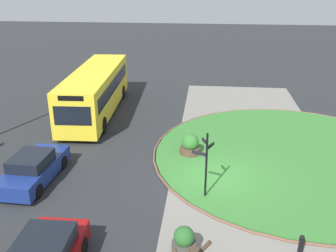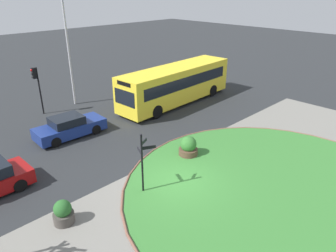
% 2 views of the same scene
% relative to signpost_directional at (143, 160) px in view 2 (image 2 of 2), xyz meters
% --- Properties ---
extents(ground, '(120.00, 120.00, 0.00)m').
position_rel_signpost_directional_xyz_m(ground, '(1.64, -0.59, -1.74)').
color(ground, '#282B2D').
extents(sidewalk_paving, '(32.00, 8.21, 0.02)m').
position_rel_signpost_directional_xyz_m(sidewalk_paving, '(1.64, -2.49, -1.73)').
color(sidewalk_paving, gray).
rests_on(sidewalk_paving, ground).
extents(grass_island, '(14.53, 14.53, 0.10)m').
position_rel_signpost_directional_xyz_m(grass_island, '(4.45, -4.57, -1.69)').
color(grass_island, '#387A33').
rests_on(grass_island, ground).
extents(grass_kerb_ring, '(14.84, 14.84, 0.11)m').
position_rel_signpost_directional_xyz_m(grass_kerb_ring, '(4.45, -4.57, -1.69)').
color(grass_kerb_ring, brown).
rests_on(grass_kerb_ring, ground).
extents(signpost_directional, '(0.64, 0.94, 3.05)m').
position_rel_signpost_directional_xyz_m(signpost_directional, '(0.00, 0.00, 0.00)').
color(signpost_directional, black).
rests_on(signpost_directional, ground).
extents(bus_yellow, '(11.01, 3.08, 3.01)m').
position_rel_signpost_directional_xyz_m(bus_yellow, '(10.03, 7.64, -0.11)').
color(bus_yellow, yellow).
rests_on(bus_yellow, ground).
extents(car_far_lane, '(4.50, 1.94, 1.40)m').
position_rel_signpost_directional_xyz_m(car_far_lane, '(0.53, 7.93, -1.09)').
color(car_far_lane, navy).
rests_on(car_far_lane, ground).
extents(traffic_light_near, '(0.49, 0.26, 3.57)m').
position_rel_signpost_directional_xyz_m(traffic_light_near, '(0.90, 12.99, 0.88)').
color(traffic_light_near, black).
rests_on(traffic_light_near, ground).
extents(lamppost_tall, '(0.32, 0.32, 8.80)m').
position_rel_signpost_directional_xyz_m(lamppost_tall, '(3.86, 13.25, 2.95)').
color(lamppost_tall, '#B7B7BC').
rests_on(lamppost_tall, ground).
extents(planter_near_signpost, '(0.85, 0.85, 1.07)m').
position_rel_signpost_directional_xyz_m(planter_near_signpost, '(-3.74, 0.65, -1.26)').
color(planter_near_signpost, '#47423D').
rests_on(planter_near_signpost, ground).
extents(planter_kerbside, '(1.09, 1.09, 1.22)m').
position_rel_signpost_directional_xyz_m(planter_kerbside, '(4.06, 0.84, -1.20)').
color(planter_kerbside, brown).
rests_on(planter_kerbside, ground).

